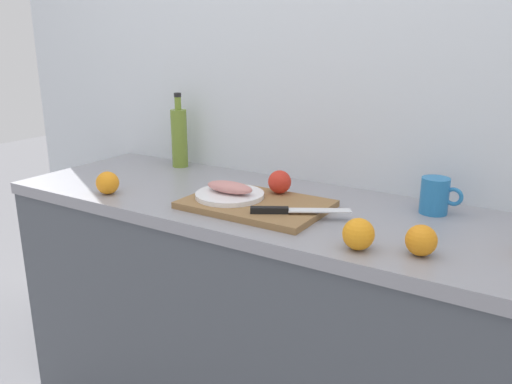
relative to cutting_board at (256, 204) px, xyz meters
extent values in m
cube|color=silver|center=(0.09, 0.39, 0.34)|extent=(3.20, 0.05, 2.50)
cube|color=#4C5159|center=(0.09, 0.07, -0.48)|extent=(2.00, 0.58, 0.86)
cube|color=gray|center=(0.09, 0.07, -0.03)|extent=(2.00, 0.60, 0.04)
cube|color=olive|center=(0.00, 0.00, 0.00)|extent=(0.43, 0.29, 0.02)
cylinder|color=white|center=(-0.09, -0.01, 0.02)|extent=(0.22, 0.22, 0.01)
ellipsoid|color=tan|center=(-0.09, -0.01, 0.04)|extent=(0.16, 0.07, 0.04)
cube|color=silver|center=(0.22, 0.00, 0.02)|extent=(0.17, 0.12, 0.00)
cube|color=black|center=(0.09, -0.07, 0.02)|extent=(0.11, 0.07, 0.02)
sphere|color=red|center=(0.02, 0.12, 0.05)|extent=(0.08, 0.08, 0.08)
cylinder|color=olive|center=(-0.55, 0.29, 0.11)|extent=(0.06, 0.06, 0.23)
cylinder|color=olive|center=(-0.55, 0.29, 0.25)|extent=(0.03, 0.03, 0.05)
cylinder|color=black|center=(-0.55, 0.29, 0.28)|extent=(0.03, 0.03, 0.02)
cylinder|color=#2672B2|center=(0.48, 0.24, 0.04)|extent=(0.08, 0.08, 0.11)
torus|color=#2672B2|center=(0.53, 0.24, 0.05)|extent=(0.06, 0.01, 0.06)
sphere|color=orange|center=(0.39, -0.15, 0.03)|extent=(0.08, 0.08, 0.08)
sphere|color=orange|center=(-0.50, -0.14, 0.03)|extent=(0.08, 0.08, 0.08)
sphere|color=orange|center=(0.53, -0.10, 0.03)|extent=(0.08, 0.08, 0.08)
camera|label=1|loc=(0.81, -1.29, 0.50)|focal=36.32mm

